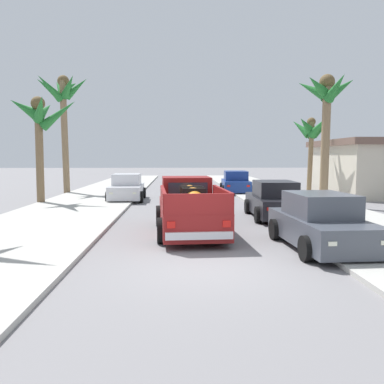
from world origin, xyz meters
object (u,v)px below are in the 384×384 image
at_px(car_left_near, 320,223).
at_px(palm_tree_left_back, 40,119).
at_px(car_right_mid, 274,201).
at_px(palm_tree_right_fore, 326,104).
at_px(pickup_truck, 190,209).
at_px(palm_tree_right_mid, 312,131).
at_px(car_left_mid, 127,188).
at_px(car_right_near, 236,183).
at_px(palm_tree_right_back, 63,100).

relative_size(car_left_near, palm_tree_left_back, 0.76).
relative_size(car_right_mid, palm_tree_right_fore, 0.64).
distance_m(pickup_truck, palm_tree_right_mid, 14.81).
bearing_deg(pickup_truck, palm_tree_right_fore, 45.05).
relative_size(car_left_mid, palm_tree_left_back, 0.75).
bearing_deg(car_left_mid, palm_tree_left_back, -158.50).
relative_size(car_right_near, palm_tree_right_mid, 0.85).
bearing_deg(car_left_mid, car_right_near, 32.11).
height_order(pickup_truck, car_right_near, pickup_truck).
height_order(car_right_near, car_left_mid, same).
distance_m(palm_tree_left_back, palm_tree_right_back, 5.83).
relative_size(pickup_truck, palm_tree_right_back, 0.67).
bearing_deg(car_left_mid, car_right_mid, -45.19).
xyz_separation_m(pickup_truck, palm_tree_right_back, (-7.95, 13.98, 5.41)).
xyz_separation_m(car_left_mid, palm_tree_left_back, (-4.28, -1.68, 3.80)).
bearing_deg(car_left_mid, palm_tree_right_mid, 9.34).
relative_size(car_right_near, car_right_mid, 1.01).
distance_m(car_left_mid, palm_tree_right_fore, 11.77).
bearing_deg(car_left_mid, car_left_near, -61.29).
distance_m(car_left_near, car_left_mid, 14.33).
height_order(car_right_near, palm_tree_left_back, palm_tree_left_back).
distance_m(pickup_truck, car_right_near, 14.92).
relative_size(car_right_mid, palm_tree_right_back, 0.54).
relative_size(car_right_mid, palm_tree_left_back, 0.75).
height_order(car_left_mid, palm_tree_right_back, palm_tree_right_back).
xyz_separation_m(pickup_truck, palm_tree_left_back, (-7.62, 8.42, 3.70)).
bearing_deg(car_right_near, car_right_mid, -90.12).
bearing_deg(car_left_near, car_right_near, 89.72).
xyz_separation_m(car_left_near, car_left_mid, (-6.88, 12.57, 0.00)).
relative_size(pickup_truck, car_left_mid, 1.24).
relative_size(pickup_truck, car_right_near, 1.23).
bearing_deg(car_right_near, car_left_mid, -147.89).
bearing_deg(car_left_near, car_left_mid, 118.71).
distance_m(car_left_near, car_right_near, 16.94).
height_order(car_right_near, palm_tree_right_back, palm_tree_right_back).
xyz_separation_m(car_right_mid, palm_tree_right_back, (-11.55, 10.87, 5.51)).
distance_m(car_left_near, palm_tree_right_back, 20.81).
bearing_deg(palm_tree_right_fore, palm_tree_right_back, 155.60).
bearing_deg(palm_tree_right_fore, car_left_mid, 164.20).
xyz_separation_m(car_left_mid, palm_tree_right_fore, (10.46, -2.96, 4.49)).
distance_m(car_right_near, car_right_mid, 11.36).
bearing_deg(palm_tree_left_back, palm_tree_right_mid, 12.79).
distance_m(car_right_near, palm_tree_right_fore, 9.28).
relative_size(car_left_mid, palm_tree_right_fore, 0.64).
bearing_deg(car_right_near, palm_tree_right_fore, -64.48).
xyz_separation_m(car_right_near, car_right_mid, (-0.02, -11.36, 0.00)).
xyz_separation_m(pickup_truck, car_right_near, (3.63, 14.47, -0.10)).
height_order(car_left_mid, car_right_mid, same).
height_order(palm_tree_right_fore, palm_tree_right_mid, palm_tree_right_fore).
height_order(pickup_truck, palm_tree_left_back, palm_tree_left_back).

